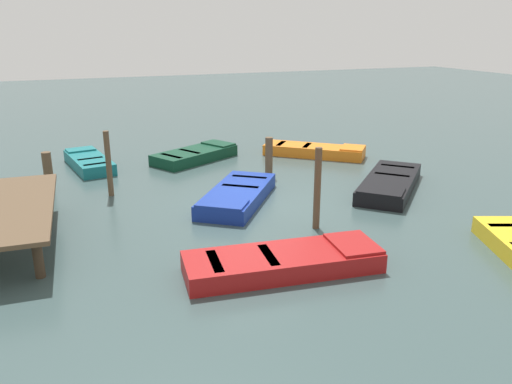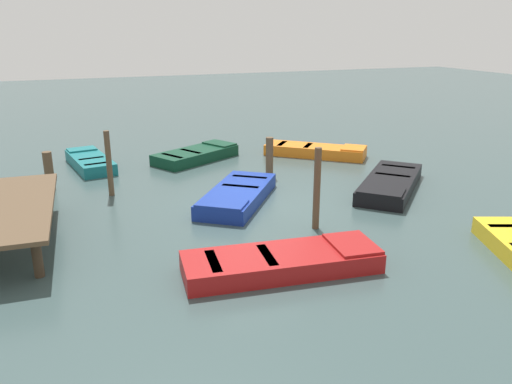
# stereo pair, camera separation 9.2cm
# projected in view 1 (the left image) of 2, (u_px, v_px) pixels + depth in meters

# --- Properties ---
(ground_plane) EXTENTS (80.00, 80.00, 0.00)m
(ground_plane) POSITION_uv_depth(u_px,v_px,m) (256.00, 204.00, 14.60)
(ground_plane) COLOR #384C4C
(dock_segment) EXTENTS (5.00, 2.17, 0.95)m
(dock_segment) POSITION_uv_depth(u_px,v_px,m) (9.00, 210.00, 11.63)
(dock_segment) COLOR brown
(dock_segment) RESTS_ON ground_plane
(rowboat_orange) EXTENTS (3.38, 3.68, 0.46)m
(rowboat_orange) POSITION_uv_depth(u_px,v_px,m) (315.00, 150.00, 19.90)
(rowboat_orange) COLOR orange
(rowboat_orange) RESTS_ON ground_plane
(rowboat_red) EXTENTS (1.79, 4.17, 0.46)m
(rowboat_red) POSITION_uv_depth(u_px,v_px,m) (284.00, 261.00, 10.55)
(rowboat_red) COLOR maroon
(rowboat_red) RESTS_ON ground_plane
(rowboat_black) EXTENTS (3.83, 3.84, 0.46)m
(rowboat_black) POSITION_uv_depth(u_px,v_px,m) (390.00, 183.00, 15.77)
(rowboat_black) COLOR black
(rowboat_black) RESTS_ON ground_plane
(rowboat_blue) EXTENTS (3.74, 3.28, 0.46)m
(rowboat_blue) POSITION_uv_depth(u_px,v_px,m) (237.00, 195.00, 14.65)
(rowboat_blue) COLOR navy
(rowboat_blue) RESTS_ON ground_plane
(rowboat_dark_green) EXTENTS (2.78, 3.55, 0.46)m
(rowboat_dark_green) POSITION_uv_depth(u_px,v_px,m) (195.00, 155.00, 19.25)
(rowboat_dark_green) COLOR #0C3823
(rowboat_dark_green) RESTS_ON ground_plane
(rowboat_teal) EXTENTS (3.21, 1.60, 0.46)m
(rowboat_teal) POSITION_uv_depth(u_px,v_px,m) (89.00, 162.00, 18.23)
(rowboat_teal) COLOR #14666B
(rowboat_teal) RESTS_ON ground_plane
(mooring_piling_far_left) EXTENTS (0.25, 0.25, 1.33)m
(mooring_piling_far_left) POSITION_uv_depth(u_px,v_px,m) (269.00, 157.00, 17.07)
(mooring_piling_far_left) COLOR brown
(mooring_piling_far_left) RESTS_ON ground_plane
(mooring_piling_near_left) EXTENTS (0.17, 0.17, 2.07)m
(mooring_piling_near_left) POSITION_uv_depth(u_px,v_px,m) (317.00, 189.00, 12.53)
(mooring_piling_near_left) COLOR brown
(mooring_piling_near_left) RESTS_ON ground_plane
(mooring_piling_near_right) EXTENTS (0.17, 0.17, 1.96)m
(mooring_piling_near_right) POSITION_uv_depth(u_px,v_px,m) (109.00, 164.00, 15.00)
(mooring_piling_near_right) COLOR brown
(mooring_piling_near_right) RESTS_ON ground_plane
(mooring_piling_mid_left) EXTENTS (0.28, 0.28, 1.20)m
(mooring_piling_mid_left) POSITION_uv_depth(u_px,v_px,m) (48.00, 171.00, 15.61)
(mooring_piling_mid_left) COLOR brown
(mooring_piling_mid_left) RESTS_ON ground_plane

